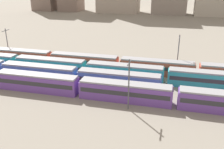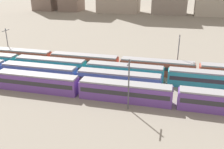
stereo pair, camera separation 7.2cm
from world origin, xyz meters
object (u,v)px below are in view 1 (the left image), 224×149
(catenary_pole_2, at_px, (129,82))
(catenary_pole_3, at_px, (178,52))
(train_track_3, at_px, (119,64))
(catenary_pole_1, at_px, (7,42))
(train_track_1, at_px, (39,73))
(train_track_2, at_px, (166,76))
(train_track_0, at_px, (175,97))

(catenary_pole_2, xyz_separation_m, catenary_pole_3, (8.29, 21.53, 0.05))
(train_track_3, xyz_separation_m, catenary_pole_1, (-34.13, 2.85, 3.04))
(train_track_1, height_order, train_track_2, same)
(train_track_0, bearing_deg, train_track_3, 132.13)
(train_track_1, relative_size, catenary_pole_2, 5.84)
(catenary_pole_1, height_order, catenary_pole_2, catenary_pole_2)
(catenary_pole_3, bearing_deg, catenary_pole_2, -111.06)
(train_track_2, bearing_deg, catenary_pole_2, -113.66)
(train_track_0, bearing_deg, train_track_2, 102.19)
(train_track_0, distance_m, train_track_3, 21.04)
(catenary_pole_3, bearing_deg, train_track_1, -156.95)
(catenary_pole_1, xyz_separation_m, catenary_pole_2, (40.04, -21.64, 0.37))
(train_track_0, relative_size, catenary_pole_3, 11.66)
(train_track_1, distance_m, catenary_pole_2, 24.34)
(train_track_0, distance_m, train_track_2, 10.64)
(train_track_1, height_order, catenary_pole_1, catenary_pole_1)
(train_track_0, bearing_deg, train_track_1, 170.41)
(train_track_3, height_order, catenary_pole_2, catenary_pole_2)
(train_track_2, bearing_deg, train_track_3, 156.34)
(catenary_pole_1, bearing_deg, train_track_3, -4.78)
(train_track_0, bearing_deg, catenary_pole_3, 89.72)
(catenary_pole_1, height_order, catenary_pole_3, catenary_pole_3)
(train_track_1, bearing_deg, catenary_pole_1, 142.79)
(catenary_pole_1, bearing_deg, catenary_pole_2, -28.39)
(train_track_0, height_order, catenary_pole_3, catenary_pole_3)
(train_track_0, distance_m, train_track_1, 31.22)
(train_track_2, xyz_separation_m, train_track_3, (-11.87, 5.20, 0.00))
(catenary_pole_2, bearing_deg, train_track_2, 66.34)
(train_track_1, height_order, train_track_3, same)
(train_track_3, bearing_deg, catenary_pole_2, -72.53)
(train_track_1, relative_size, train_track_3, 0.75)
(train_track_1, bearing_deg, catenary_pole_2, -20.37)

